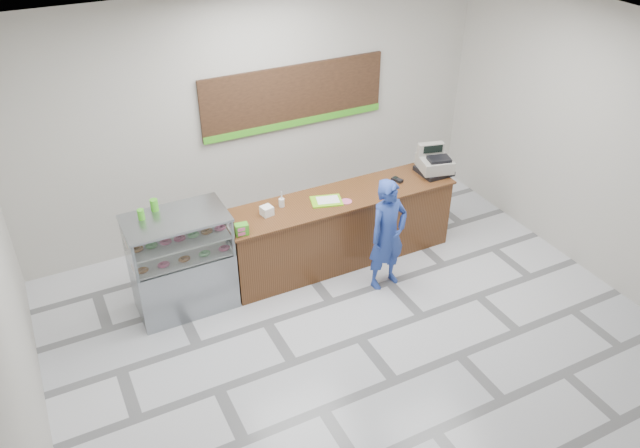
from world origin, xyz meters
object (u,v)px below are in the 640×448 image
sales_counter (340,228)px  display_case (181,262)px  serving_tray (327,201)px  cash_register (434,163)px  customer (388,235)px

sales_counter → display_case: display_case is taller
display_case → serving_tray: (1.99, -0.04, 0.37)m
display_case → serving_tray: size_ratio=2.84×
sales_counter → cash_register: 1.64m
display_case → cash_register: (3.72, -0.01, 0.51)m
serving_tray → customer: (0.52, -0.71, -0.27)m
sales_counter → display_case: (-2.22, -0.00, 0.16)m
serving_tray → customer: 0.92m
sales_counter → display_case: bearing=-180.0°
cash_register → sales_counter: bearing=-166.1°
customer → serving_tray: bearing=118.8°
display_case → customer: customer is taller
sales_counter → cash_register: size_ratio=5.99×
sales_counter → customer: bearing=-69.0°
sales_counter → display_case: 2.23m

